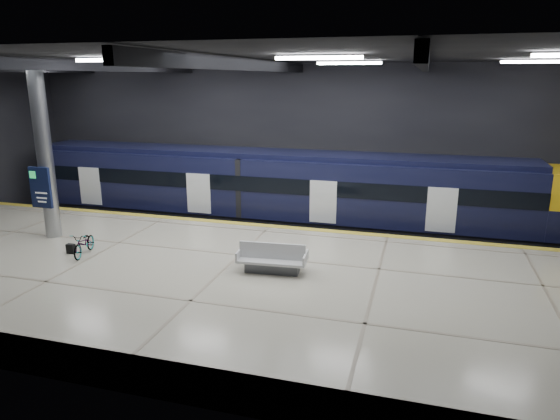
% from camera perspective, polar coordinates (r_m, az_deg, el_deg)
% --- Properties ---
extents(ground, '(30.00, 30.00, 0.00)m').
position_cam_1_polar(ground, '(19.48, -3.55, -7.19)').
color(ground, black).
rests_on(ground, ground).
extents(room_shell, '(30.10, 16.10, 8.05)m').
position_cam_1_polar(room_shell, '(18.13, -3.84, 9.81)').
color(room_shell, black).
rests_on(room_shell, ground).
extents(platform, '(30.00, 11.00, 1.10)m').
position_cam_1_polar(platform, '(17.12, -6.41, -8.49)').
color(platform, '#BEB6A1').
rests_on(platform, ground).
extents(safety_strip, '(30.00, 0.40, 0.01)m').
position_cam_1_polar(safety_strip, '(21.58, -1.15, -1.83)').
color(safety_strip, gold).
rests_on(safety_strip, platform).
extents(rails, '(30.00, 1.52, 0.16)m').
position_cam_1_polar(rails, '(24.40, 0.77, -2.35)').
color(rails, gray).
rests_on(rails, ground).
extents(train, '(29.40, 2.84, 3.79)m').
position_cam_1_polar(train, '(23.68, 2.76, 2.06)').
color(train, black).
rests_on(train, ground).
extents(bench, '(2.34, 1.12, 1.00)m').
position_cam_1_polar(bench, '(16.50, -0.88, -5.93)').
color(bench, '#595B60').
rests_on(bench, platform).
extents(bicycle, '(0.97, 1.75, 0.87)m').
position_cam_1_polar(bicycle, '(19.34, -21.47, -3.56)').
color(bicycle, '#99999E').
rests_on(bicycle, platform).
extents(pannier_bag, '(0.30, 0.19, 0.35)m').
position_cam_1_polar(pannier_bag, '(19.79, -22.78, -4.09)').
color(pannier_bag, black).
rests_on(pannier_bag, platform).
extents(info_column, '(0.90, 0.78, 6.90)m').
position_cam_1_polar(info_column, '(21.51, -25.37, 5.84)').
color(info_column, '#9EA0A5').
rests_on(info_column, platform).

